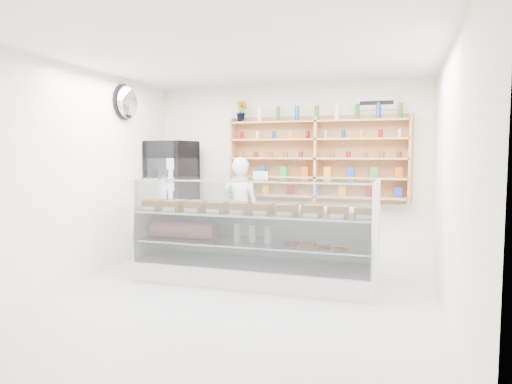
% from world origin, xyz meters
% --- Properties ---
extents(room, '(5.00, 5.00, 5.00)m').
position_xyz_m(room, '(0.00, 0.00, 1.40)').
color(room, '#B4B4BA').
rests_on(room, ground).
extents(display_counter, '(3.11, 0.93, 1.35)m').
position_xyz_m(display_counter, '(-0.01, 0.74, 0.37)').
color(display_counter, white).
rests_on(display_counter, floor).
extents(shop_worker, '(0.60, 0.40, 1.62)m').
position_xyz_m(shop_worker, '(-0.63, 1.95, 0.81)').
color(shop_worker, silver).
rests_on(shop_worker, floor).
extents(drinks_cooler, '(0.74, 0.73, 1.88)m').
position_xyz_m(drinks_cooler, '(-1.85, 1.97, 0.95)').
color(drinks_cooler, black).
rests_on(drinks_cooler, floor).
extents(wall_shelving, '(2.84, 0.28, 1.33)m').
position_xyz_m(wall_shelving, '(0.50, 2.34, 1.59)').
color(wall_shelving, tan).
rests_on(wall_shelving, back_wall).
extents(potted_plant, '(0.23, 0.21, 0.34)m').
position_xyz_m(potted_plant, '(-0.75, 2.34, 2.37)').
color(potted_plant, '#1E6626').
rests_on(potted_plant, wall_shelving).
extents(security_mirror, '(0.15, 0.50, 0.50)m').
position_xyz_m(security_mirror, '(-2.17, 1.20, 2.45)').
color(security_mirror, silver).
rests_on(security_mirror, left_wall).
extents(wall_sign, '(0.62, 0.03, 0.20)m').
position_xyz_m(wall_sign, '(1.40, 2.47, 2.45)').
color(wall_sign, white).
rests_on(wall_sign, back_wall).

